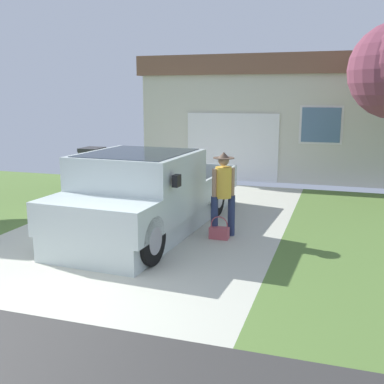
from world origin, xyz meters
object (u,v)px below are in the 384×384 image
(pickup_truck, at_px, (144,197))
(person_with_hat, at_px, (223,188))
(house_with_garage, at_px, (280,115))
(wheeled_trash_bin, at_px, (93,164))
(handbag, at_px, (219,232))

(pickup_truck, bearing_deg, person_with_hat, -168.30)
(pickup_truck, xyz_separation_m, house_with_garage, (1.47, 8.66, 1.22))
(person_with_hat, height_order, house_with_garage, house_with_garage)
(wheeled_trash_bin, bearing_deg, handbag, -40.35)
(person_with_hat, xyz_separation_m, wheeled_trash_bin, (-5.16, 4.17, -0.35))
(person_with_hat, height_order, handbag, person_with_hat)
(person_with_hat, bearing_deg, wheeled_trash_bin, -73.79)
(pickup_truck, bearing_deg, house_with_garage, -96.51)
(wheeled_trash_bin, bearing_deg, house_with_garage, 39.86)
(house_with_garage, distance_m, wheeled_trash_bin, 6.78)
(pickup_truck, xyz_separation_m, person_with_hat, (1.52, 0.23, 0.21))
(house_with_garage, bearing_deg, wheeled_trash_bin, -140.14)
(pickup_truck, height_order, house_with_garage, house_with_garage)
(house_with_garage, bearing_deg, pickup_truck, -99.62)
(pickup_truck, distance_m, house_with_garage, 8.87)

